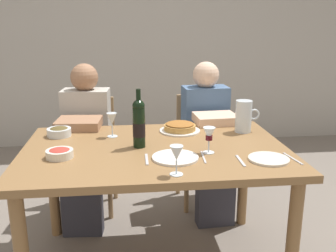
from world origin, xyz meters
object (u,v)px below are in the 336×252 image
at_px(olive_bowl, 59,131).
at_px(wine_glass_right_diner, 112,120).
at_px(baked_tart, 180,127).
at_px(dinner_plate_left_setting, 269,159).
at_px(chair_left, 91,146).
at_px(dining_table, 155,163).
at_px(wine_bottle, 139,123).
at_px(diner_right, 208,136).
at_px(dinner_plate_right_setting, 175,158).
at_px(diner_left, 85,141).
at_px(salad_bowl, 60,153).
at_px(water_pitcher, 244,118).
at_px(wine_glass_left_diner, 209,135).
at_px(wine_glass_centre, 177,154).
at_px(chair_right, 200,141).

relative_size(olive_bowl, wine_glass_right_diner, 0.98).
distance_m(baked_tart, dinner_plate_left_setting, 0.69).
bearing_deg(chair_left, dining_table, 122.09).
distance_m(wine_bottle, diner_right, 0.88).
xyz_separation_m(dinner_plate_right_setting, diner_left, (-0.55, 0.83, -0.15)).
xyz_separation_m(salad_bowl, dinner_plate_right_setting, (0.60, -0.08, -0.02)).
relative_size(wine_bottle, diner_left, 0.29).
bearing_deg(wine_bottle, diner_right, 49.20).
xyz_separation_m(water_pitcher, olive_bowl, (-1.17, 0.04, -0.06)).
height_order(olive_bowl, diner_left, diner_left).
height_order(wine_glass_left_diner, diner_left, diner_left).
xyz_separation_m(wine_bottle, dinner_plate_right_setting, (0.18, -0.21, -0.13)).
height_order(wine_glass_centre, diner_left, diner_left).
relative_size(chair_left, diner_right, 0.75).
height_order(wine_bottle, diner_left, diner_left).
distance_m(water_pitcher, wine_glass_left_diner, 0.49).
relative_size(wine_glass_left_diner, wine_glass_right_diner, 0.95).
relative_size(dining_table, baked_tart, 5.70).
bearing_deg(dinner_plate_right_setting, wine_glass_centre, -96.24).
relative_size(water_pitcher, baked_tart, 0.78).
relative_size(wine_bottle, chair_right, 0.39).
height_order(water_pitcher, dinner_plate_right_setting, water_pitcher).
height_order(dinner_plate_right_setting, diner_right, diner_right).
bearing_deg(water_pitcher, baked_tart, 172.65).
bearing_deg(baked_tart, wine_glass_left_diner, -77.24).
bearing_deg(dinner_plate_right_setting, chair_left, 116.64).
bearing_deg(wine_bottle, dinner_plate_left_setting, -23.88).
bearing_deg(wine_bottle, baked_tart, 45.86).
xyz_separation_m(wine_bottle, diner_right, (0.55, 0.63, -0.28)).
distance_m(water_pitcher, chair_right, 0.74).
distance_m(olive_bowl, wine_glass_right_diner, 0.34).
relative_size(wine_glass_right_diner, diner_left, 0.13).
distance_m(dinner_plate_left_setting, chair_right, 1.20).
relative_size(dining_table, chair_left, 1.72).
bearing_deg(diner_left, dining_table, 131.09).
bearing_deg(diner_right, wine_glass_right_diner, 27.21).
bearing_deg(baked_tart, diner_right, 52.20).
bearing_deg(baked_tart, salad_bowl, -149.40).
bearing_deg(chair_left, dinner_plate_right_setting, 121.74).
distance_m(dining_table, wine_bottle, 0.25).
xyz_separation_m(wine_glass_right_diner, chair_right, (0.69, 0.65, -0.37)).
distance_m(wine_glass_right_diner, dinner_plate_right_setting, 0.56).
height_order(wine_glass_centre, dinner_plate_left_setting, wine_glass_centre).
bearing_deg(diner_left, salad_bowl, 90.93).
bearing_deg(salad_bowl, chair_right, 46.16).
height_order(salad_bowl, olive_bowl, olive_bowl).
bearing_deg(dinner_plate_right_setting, diner_left, 123.65).
distance_m(wine_glass_left_diner, diner_left, 1.09).
xyz_separation_m(wine_bottle, wine_glass_left_diner, (0.37, -0.14, -0.04)).
xyz_separation_m(wine_bottle, chair_left, (-0.35, 0.85, -0.40)).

